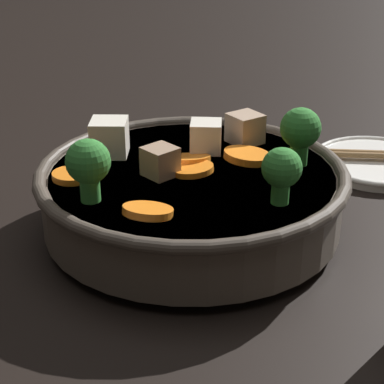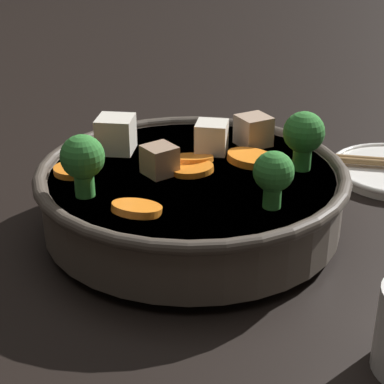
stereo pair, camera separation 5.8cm
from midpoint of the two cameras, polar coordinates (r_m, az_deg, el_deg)
name	(u,v)px [view 1 (the left image)]	position (r m, az deg, el deg)	size (l,w,h in m)	color
ground_plane	(192,231)	(0.60, -2.78, -3.54)	(3.00, 3.00, 0.00)	black
stirfry_bowl	(192,190)	(0.58, -2.84, 0.15)	(0.28, 0.28, 0.11)	#51473D
side_saucer	(377,162)	(0.75, 14.04, 2.55)	(0.14, 0.14, 0.01)	white
chopsticks_pair	(378,154)	(0.75, 14.12, 3.21)	(0.06, 0.24, 0.01)	olive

